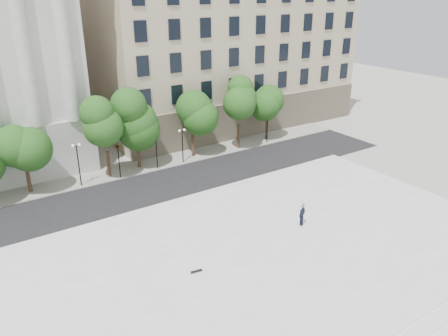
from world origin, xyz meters
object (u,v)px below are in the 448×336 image
(skateboard, at_px, (196,271))
(traffic_light_east, at_px, (156,139))
(person_lying, at_px, (301,222))
(traffic_light_west, at_px, (117,145))

(skateboard, bearing_deg, traffic_light_east, 80.38)
(traffic_light_east, xyz_separation_m, person_lying, (4.14, -18.34, -2.89))
(person_lying, bearing_deg, traffic_light_east, 82.81)
(person_lying, relative_size, skateboard, 2.29)
(traffic_light_west, height_order, person_lying, traffic_light_west)
(traffic_light_west, distance_m, skateboard, 19.44)
(traffic_light_east, relative_size, person_lying, 2.19)
(traffic_light_west, bearing_deg, person_lying, -65.35)
(traffic_light_west, distance_m, traffic_light_east, 4.28)
(traffic_light_west, xyz_separation_m, traffic_light_east, (4.28, 0.00, -0.12))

